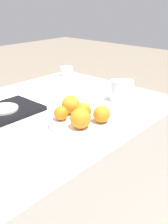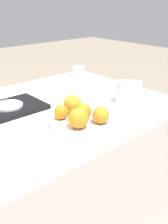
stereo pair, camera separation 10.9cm
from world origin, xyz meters
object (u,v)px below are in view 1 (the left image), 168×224
object	(u,v)px
orange_4	(83,111)
orange_3	(61,113)
orange_2	(71,105)
orange_1	(102,114)
cup_2	(67,71)
fruit_platter	(84,120)
water_glass	(117,91)
cup_1	(126,87)
side_plate	(3,109)
orange_0	(80,119)
serving_tray	(3,112)

from	to	relation	value
orange_4	orange_3	bearing A→B (deg)	138.13
orange_2	orange_3	size ratio (longest dim) A/B	1.35
orange_1	cup_2	world-z (taller)	orange_1
fruit_platter	water_glass	size ratio (longest dim) A/B	2.81
orange_1	orange_3	bearing A→B (deg)	125.23
cup_1	orange_4	bearing A→B (deg)	-171.34
orange_2	side_plate	world-z (taller)	orange_2
cup_2	orange_1	bearing A→B (deg)	-123.86
orange_1	orange_2	world-z (taller)	orange_2
fruit_platter	orange_2	bearing A→B (deg)	82.63
water_glass	orange_1	bearing A→B (deg)	-156.62
orange_3	orange_4	world-z (taller)	orange_4
side_plate	orange_2	bearing A→B (deg)	-52.94
orange_3	water_glass	xyz separation A→B (m)	(0.38, -0.02, 0.01)
fruit_platter	orange_2	xyz separation A→B (m)	(0.01, 0.09, 0.04)
orange_1	water_glass	xyz separation A→B (m)	(0.28, 0.12, 0.00)
orange_4	cup_2	world-z (taller)	orange_4
orange_1	orange_0	bearing A→B (deg)	163.80
fruit_platter	side_plate	xyz separation A→B (m)	(-0.18, 0.34, 0.01)
orange_2	cup_1	size ratio (longest dim) A/B	0.98
serving_tray	cup_1	xyz separation A→B (m)	(0.60, -0.27, 0.03)
orange_2	orange_0	bearing A→B (deg)	-121.78
orange_0	water_glass	distance (m)	0.39
water_glass	fruit_platter	bearing A→B (deg)	-170.79
serving_tray	cup_2	xyz separation A→B (m)	(0.64, 0.24, 0.02)
fruit_platter	cup_2	size ratio (longest dim) A/B	3.73
orange_3	side_plate	xyz separation A→B (m)	(-0.11, 0.27, -0.02)
orange_4	side_plate	xyz separation A→B (m)	(-0.18, 0.33, -0.03)
water_glass	orange_0	bearing A→B (deg)	-166.34
orange_3	water_glass	bearing A→B (deg)	-2.89
cup_2	water_glass	bearing A→B (deg)	-106.51
fruit_platter	orange_0	distance (m)	0.09
serving_tray	side_plate	distance (m)	0.02
orange_1	serving_tray	bearing A→B (deg)	116.83
side_plate	cup_2	world-z (taller)	cup_2
orange_1	cup_1	size ratio (longest dim) A/B	0.85
fruit_platter	orange_4	bearing A→B (deg)	82.94
cup_1	cup_2	distance (m)	0.51
orange_3	cup_2	xyz separation A→B (m)	(0.53, 0.51, -0.01)
fruit_platter	cup_1	distance (m)	0.43
orange_2	orange_3	bearing A→B (deg)	-166.51
orange_4	side_plate	world-z (taller)	orange_4
serving_tray	orange_3	bearing A→B (deg)	-68.12
water_glass	side_plate	bearing A→B (deg)	149.37
serving_tray	orange_4	bearing A→B (deg)	-61.79
orange_3	serving_tray	distance (m)	0.29
water_glass	cup_2	size ratio (longest dim) A/B	1.33
orange_2	cup_2	distance (m)	0.67
orange_3	side_plate	size ratio (longest dim) A/B	0.44
orange_3	serving_tray	size ratio (longest dim) A/B	0.19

